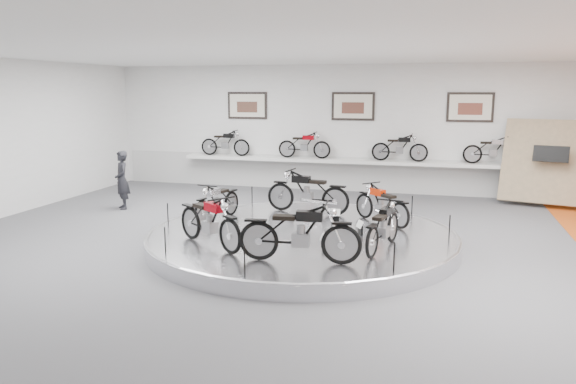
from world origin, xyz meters
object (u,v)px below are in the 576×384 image
(shelf, at_px, (351,161))
(display_platform, at_px, (302,239))
(bike_d, at_px, (209,221))
(bike_f, at_px, (383,227))
(bike_b, at_px, (308,192))
(bike_e, at_px, (300,232))
(bike_c, at_px, (217,202))
(bike_a, at_px, (382,204))
(visitor, at_px, (122,180))

(shelf, bearing_deg, display_platform, -90.00)
(shelf, xyz_separation_m, bike_d, (-1.42, -7.89, -0.20))
(bike_f, bearing_deg, shelf, 25.77)
(bike_b, height_order, bike_e, bike_e)
(shelf, relative_size, bike_c, 7.41)
(shelf, relative_size, bike_b, 6.24)
(bike_a, relative_size, visitor, 0.93)
(display_platform, relative_size, bike_c, 4.31)
(bike_b, xyz_separation_m, visitor, (-5.30, 0.50, -0.02))
(visitor, bearing_deg, bike_a, 38.72)
(bike_a, bearing_deg, bike_e, 114.90)
(shelf, bearing_deg, bike_a, -73.75)
(bike_a, relative_size, bike_e, 0.83)
(bike_a, xyz_separation_m, visitor, (-7.12, 1.11, 0.06))
(bike_c, relative_size, visitor, 0.93)
(shelf, relative_size, bike_e, 6.13)
(display_platform, distance_m, bike_d, 2.16)
(bike_a, relative_size, bike_f, 0.98)
(bike_e, bearing_deg, bike_b, 96.18)
(bike_e, bearing_deg, bike_c, 130.10)
(display_platform, xyz_separation_m, bike_e, (0.46, -2.02, 0.68))
(bike_a, height_order, visitor, visitor)
(display_platform, distance_m, shelf, 6.46)
(bike_d, bearing_deg, bike_b, 105.56)
(visitor, bearing_deg, bike_c, 20.20)
(bike_a, distance_m, bike_b, 1.92)
(bike_c, xyz_separation_m, bike_f, (3.84, -1.39, 0.01))
(bike_c, relative_size, bike_e, 0.83)
(visitor, bearing_deg, bike_f, 23.99)
(bike_c, bearing_deg, bike_a, 112.53)
(bike_d, height_order, visitor, visitor)
(bike_d, height_order, bike_f, bike_d)
(bike_a, bearing_deg, visitor, 34.00)
(bike_d, xyz_separation_m, visitor, (-4.19, 3.83, -0.00))
(bike_a, relative_size, bike_c, 1.00)
(display_platform, bearing_deg, bike_d, -133.73)
(bike_e, height_order, visitor, visitor)
(bike_a, relative_size, bike_d, 0.87)
(bike_d, relative_size, visitor, 1.07)
(bike_a, height_order, bike_b, bike_b)
(shelf, distance_m, bike_e, 8.43)
(visitor, bearing_deg, bike_b, 42.19)
(display_platform, height_order, bike_d, bike_d)
(bike_a, distance_m, bike_c, 3.67)
(bike_c, height_order, visitor, visitor)
(bike_b, bearing_deg, shelf, -86.39)
(shelf, height_order, bike_b, bike_b)
(bike_e, bearing_deg, bike_f, 36.20)
(bike_c, relative_size, bike_d, 0.88)
(bike_e, distance_m, visitor, 7.47)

